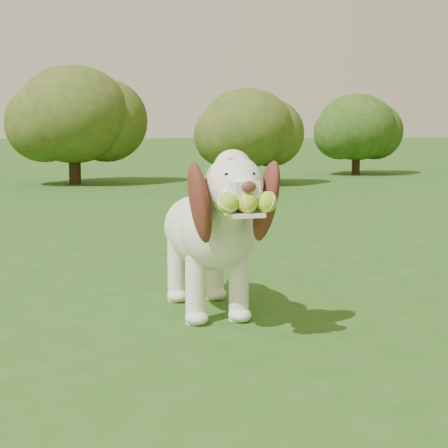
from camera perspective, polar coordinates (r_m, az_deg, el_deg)
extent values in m
plane|color=#254E16|center=(3.97, -2.68, -5.72)|extent=(80.00, 80.00, 0.00)
ellipsoid|color=white|center=(3.67, -1.43, -0.54)|extent=(0.44, 0.73, 0.36)
ellipsoid|color=white|center=(3.42, -0.44, -0.46)|extent=(0.40, 0.40, 0.35)
ellipsoid|color=white|center=(3.90, -2.23, -0.20)|extent=(0.36, 0.36, 0.32)
cylinder|color=white|center=(3.27, 0.14, 0.83)|extent=(0.22, 0.30, 0.28)
sphere|color=white|center=(3.13, 0.77, 2.99)|extent=(0.28, 0.28, 0.25)
sphere|color=white|center=(3.15, 0.67, 4.24)|extent=(0.18, 0.18, 0.16)
cube|color=white|center=(3.00, 1.48, 2.67)|extent=(0.12, 0.16, 0.07)
ellipsoid|color=#592D28|center=(2.92, 1.90, 2.85)|extent=(0.06, 0.05, 0.05)
cube|color=white|center=(2.99, 1.55, 0.77)|extent=(0.15, 0.17, 0.02)
ellipsoid|color=maroon|center=(3.11, -1.87, 1.62)|extent=(0.16, 0.25, 0.38)
ellipsoid|color=maroon|center=(3.19, 3.23, 1.75)|extent=(0.16, 0.23, 0.38)
cylinder|color=white|center=(4.04, -2.67, 0.66)|extent=(0.09, 0.18, 0.14)
cylinder|color=white|center=(3.46, -2.19, -5.07)|extent=(0.11, 0.11, 0.31)
cylinder|color=white|center=(3.51, 1.13, -4.88)|extent=(0.11, 0.11, 0.31)
cylinder|color=white|center=(3.90, -3.63, -3.62)|extent=(0.11, 0.11, 0.31)
cylinder|color=white|center=(3.94, -0.67, -3.47)|extent=(0.11, 0.11, 0.31)
sphere|color=#A4D02F|center=(2.93, 0.26, 1.61)|extent=(0.10, 0.10, 0.09)
sphere|color=#A4D02F|center=(2.95, 1.78, 1.65)|extent=(0.10, 0.10, 0.09)
sphere|color=#A4D02F|center=(2.97, 3.28, 1.69)|extent=(0.10, 0.10, 0.09)
cylinder|color=#382314|center=(13.49, 10.02, 4.69)|extent=(0.14, 0.14, 0.46)
ellipsoid|color=#1D4114|center=(13.47, 10.08, 7.29)|extent=(1.37, 1.37, 1.17)
cylinder|color=#382314|center=(11.09, 1.75, 4.17)|extent=(0.14, 0.14, 0.46)
ellipsoid|color=#1D4114|center=(11.07, 1.76, 7.32)|extent=(1.37, 1.37, 1.17)
cylinder|color=#382314|center=(11.42, -11.30, 4.40)|extent=(0.18, 0.18, 0.57)
ellipsoid|color=#1D4114|center=(11.40, -11.40, 8.20)|extent=(1.70, 1.70, 1.45)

